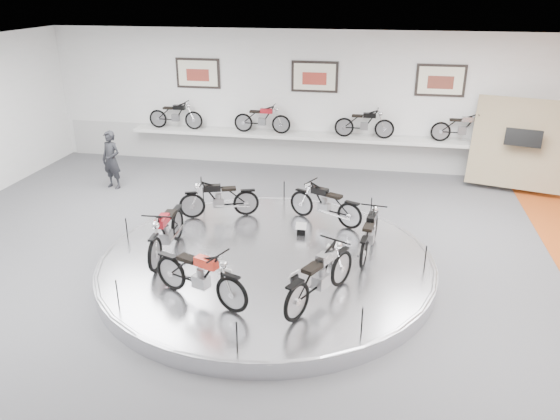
% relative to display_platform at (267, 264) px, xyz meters
% --- Properties ---
extents(floor, '(16.00, 16.00, 0.00)m').
position_rel_display_platform_xyz_m(floor, '(0.00, -0.30, -0.15)').
color(floor, '#515153').
rests_on(floor, ground).
extents(ceiling, '(16.00, 16.00, 0.00)m').
position_rel_display_platform_xyz_m(ceiling, '(0.00, -0.30, 3.85)').
color(ceiling, white).
rests_on(ceiling, wall_back).
extents(wall_back, '(16.00, 0.00, 16.00)m').
position_rel_display_platform_xyz_m(wall_back, '(0.00, 6.70, 1.85)').
color(wall_back, white).
rests_on(wall_back, floor).
extents(dado_band, '(15.68, 0.04, 1.10)m').
position_rel_display_platform_xyz_m(dado_band, '(0.00, 6.68, 0.40)').
color(dado_band, '#BCBCBA').
rests_on(dado_band, floor).
extents(display_platform, '(6.40, 6.40, 0.30)m').
position_rel_display_platform_xyz_m(display_platform, '(0.00, 0.00, 0.00)').
color(display_platform, silver).
rests_on(display_platform, floor).
extents(platform_rim, '(6.40, 6.40, 0.10)m').
position_rel_display_platform_xyz_m(platform_rim, '(0.00, 0.00, 0.12)').
color(platform_rim, '#B2B2BA').
rests_on(platform_rim, display_platform).
extents(shelf, '(11.00, 0.55, 0.10)m').
position_rel_display_platform_xyz_m(shelf, '(0.00, 6.40, 0.85)').
color(shelf, silver).
rests_on(shelf, wall_back).
extents(poster_left, '(1.35, 0.06, 0.88)m').
position_rel_display_platform_xyz_m(poster_left, '(-3.50, 6.66, 2.55)').
color(poster_left, '#EDEACA').
rests_on(poster_left, wall_back).
extents(poster_center, '(1.35, 0.06, 0.88)m').
position_rel_display_platform_xyz_m(poster_center, '(0.00, 6.66, 2.55)').
color(poster_center, '#EDEACA').
rests_on(poster_center, wall_back).
extents(poster_right, '(1.35, 0.06, 0.88)m').
position_rel_display_platform_xyz_m(poster_right, '(3.50, 6.66, 2.55)').
color(poster_right, '#EDEACA').
rests_on(poster_right, wall_back).
extents(display_panel, '(2.56, 1.52, 2.30)m').
position_rel_display_platform_xyz_m(display_panel, '(5.60, 5.80, 1.10)').
color(display_panel, gray).
rests_on(display_panel, floor).
extents(shelf_bike_a, '(1.22, 0.43, 0.73)m').
position_rel_display_platform_xyz_m(shelf_bike_a, '(-4.20, 6.40, 1.27)').
color(shelf_bike_a, black).
rests_on(shelf_bike_a, shelf).
extents(shelf_bike_b, '(1.22, 0.43, 0.73)m').
position_rel_display_platform_xyz_m(shelf_bike_b, '(-1.50, 6.40, 1.27)').
color(shelf_bike_b, maroon).
rests_on(shelf_bike_b, shelf).
extents(shelf_bike_c, '(1.22, 0.43, 0.73)m').
position_rel_display_platform_xyz_m(shelf_bike_c, '(1.50, 6.40, 1.27)').
color(shelf_bike_c, black).
rests_on(shelf_bike_c, shelf).
extents(shelf_bike_d, '(1.22, 0.43, 0.73)m').
position_rel_display_platform_xyz_m(shelf_bike_d, '(4.20, 6.40, 1.27)').
color(shelf_bike_d, '#ACADB1').
rests_on(shelf_bike_d, shelf).
extents(bike_a, '(0.72, 1.56, 0.88)m').
position_rel_display_platform_xyz_m(bike_a, '(1.92, 0.52, 0.59)').
color(bike_a, black).
rests_on(bike_a, display_platform).
extents(bike_b, '(1.61, 1.11, 0.90)m').
position_rel_display_platform_xyz_m(bike_b, '(0.91, 1.87, 0.60)').
color(bike_b, black).
rests_on(bike_b, display_platform).
extents(bike_c, '(1.61, 0.99, 0.89)m').
position_rel_display_platform_xyz_m(bike_c, '(-1.46, 1.73, 0.60)').
color(bike_c, black).
rests_on(bike_c, display_platform).
extents(bike_d, '(0.69, 1.72, 0.99)m').
position_rel_display_platform_xyz_m(bike_d, '(-1.92, -0.23, 0.65)').
color(bike_d, maroon).
rests_on(bike_d, display_platform).
extents(bike_e, '(1.72, 1.14, 0.96)m').
position_rel_display_platform_xyz_m(bike_e, '(-0.74, -1.71, 0.63)').
color(bike_e, red).
rests_on(bike_e, display_platform).
extents(bike_f, '(1.27, 1.77, 0.99)m').
position_rel_display_platform_xyz_m(bike_f, '(1.19, -1.39, 0.64)').
color(bike_f, '#ACADB1').
rests_on(bike_f, display_platform).
extents(visitor, '(0.66, 0.52, 1.58)m').
position_rel_display_platform_xyz_m(visitor, '(-5.09, 3.82, 0.64)').
color(visitor, black).
rests_on(visitor, floor).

